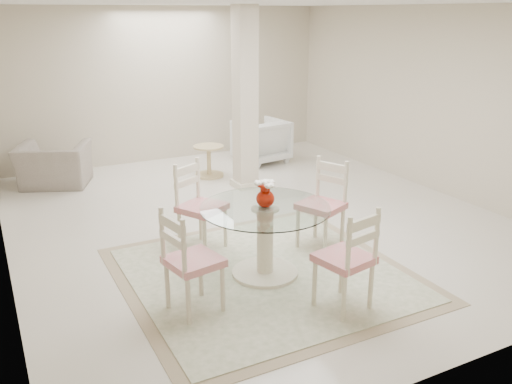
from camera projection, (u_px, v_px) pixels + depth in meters
name	position (u px, v px, depth m)	size (l,w,h in m)	color
ground	(255.00, 219.00, 7.14)	(7.00, 7.00, 0.00)	silver
room_shell	(255.00, 76.00, 6.56)	(6.02, 7.02, 2.71)	beige
column	(245.00, 100.00, 8.03)	(0.30, 0.30, 2.70)	beige
area_rug	(265.00, 274.00, 5.62)	(2.84, 2.84, 0.02)	tan
dining_table	(265.00, 241.00, 5.50)	(1.30, 1.30, 0.75)	#F4E6C8
red_vase	(265.00, 194.00, 5.34)	(0.22, 0.20, 0.28)	#A21405
dining_chair_east	(325.00, 197.00, 6.15)	(0.59, 0.59, 1.12)	beige
dining_chair_north	(197.00, 200.00, 6.08)	(0.61, 0.61, 1.12)	#F3E8C8
dining_chair_west	(186.00, 255.00, 4.73)	(0.52, 0.52, 1.10)	beige
dining_chair_south	(351.00, 253.00, 4.77)	(0.52, 0.52, 1.10)	beige
recliner_taupe	(54.00, 165.00, 8.40)	(1.02, 0.89, 0.66)	gray
armchair_white	(261.00, 141.00, 9.74)	(0.82, 0.85, 0.77)	white
side_table	(209.00, 162.00, 8.92)	(0.50, 0.50, 0.52)	#D1BF81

